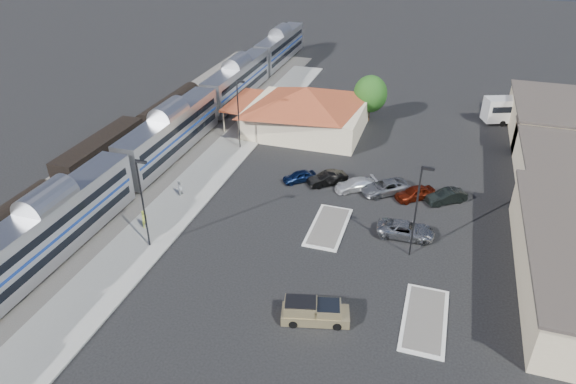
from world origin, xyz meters
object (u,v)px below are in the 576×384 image
(station_depot, at_px, (306,109))
(coach_bus, at_px, (526,108))
(pickup_truck, at_px, (315,312))
(suv, at_px, (406,230))

(station_depot, xyz_separation_m, coach_bus, (28.56, 12.00, -1.00))
(pickup_truck, relative_size, coach_bus, 0.46)
(pickup_truck, distance_m, coach_bus, 49.92)
(pickup_truck, distance_m, suv, 14.31)
(pickup_truck, bearing_deg, station_depot, 3.33)
(coach_bus, bearing_deg, station_depot, 91.78)
(station_depot, distance_m, suv, 26.63)
(coach_bus, bearing_deg, pickup_truck, 137.86)
(suv, bearing_deg, coach_bus, -22.72)
(suv, xyz_separation_m, coach_bus, (12.70, 33.25, 1.38))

